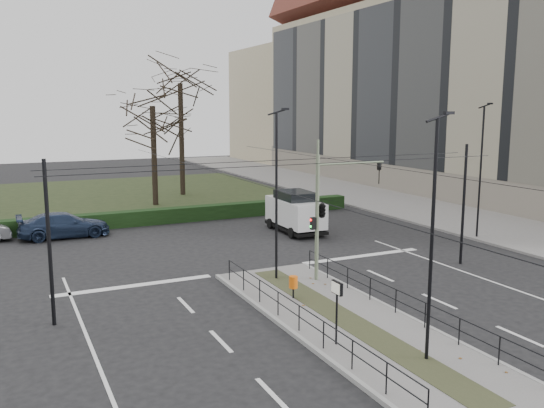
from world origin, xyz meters
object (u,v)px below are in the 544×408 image
Objects in this scene: streetlamp_median_far at (277,194)px; bare_tree_center at (180,92)px; streetlamp_median_near at (432,238)px; white_van at (295,211)px; traffic_light at (324,207)px; litter_bin at (293,282)px; info_panel at (337,295)px; bare_tree_near at (153,113)px; parked_car_third at (64,225)px; streetlamp_sidewalk at (481,170)px.

bare_tree_center is at bearing 82.09° from streetlamp_median_far.
streetlamp_median_near is 19.47m from white_van.
traffic_light reaches higher than litter_bin.
info_panel is at bearing -100.64° from litter_bin.
traffic_light is at bearing -26.34° from streetlamp_median_far.
bare_tree_near is at bearing -129.18° from bare_tree_center.
litter_bin is 31.09m from bare_tree_center.
info_panel is 0.20× the size of bare_tree_near.
parked_car_third is (-8.13, 23.14, -3.18)m from streetlamp_median_near.
traffic_light is at bearing 36.68° from litter_bin.
streetlamp_median_near is 0.99× the size of streetlamp_median_far.
parked_car_third is 0.41× the size of bare_tree_center.
info_panel is (-3.31, -6.50, -1.60)m from traffic_light.
streetlamp_median_near is at bearing -81.44° from litter_bin.
parked_car_third is (-7.10, 16.29, -0.02)m from litter_bin.
bare_tree_near is (-0.29, 32.10, 3.37)m from streetlamp_median_near.
info_panel is 0.16× the size of bare_tree_center.
streetlamp_median_near is at bearing -99.19° from traffic_light.
white_van is at bearing -108.59° from parked_car_third.
streetlamp_median_far is 27.64m from bare_tree_center.
parked_car_third is (-9.54, 14.48, -2.63)m from traffic_light.
parked_car_third is at bearing 113.56° from litter_bin.
streetlamp_median_near is at bearing -105.69° from white_van.
info_panel is 3.60m from streetlamp_median_near.
litter_bin is at bearing -101.94° from streetlamp_median_far.
streetlamp_sidewalk reaches higher than info_panel.
bare_tree_near is (-3.57, -4.39, -1.82)m from bare_tree_center.
streetlamp_median_far is 1.44× the size of parked_car_third.
streetlamp_sidewalk is 27.09m from bare_tree_center.
streetlamp_sidewalk is 25.07m from parked_car_third.
info_panel is at bearing -93.10° from bare_tree_near.
parked_car_third is at bearing -131.20° from bare_tree_near.
litter_bin is 0.18× the size of white_van.
streetlamp_median_far is at bearing 92.71° from streetlamp_median_near.
streetlamp_sidewalk is 0.76× the size of bare_tree_near.
bare_tree_near is at bearing 86.90° from info_panel.
info_panel is 21.90m from parked_car_third.
streetlamp_median_near is at bearing -160.34° from parked_car_third.
info_panel is 0.28× the size of streetlamp_median_near.
bare_tree_near is at bearing 89.59° from streetlamp_median_far.
streetlamp_median_far is at bearing -150.18° from parked_car_third.
bare_tree_center is (4.31, 29.63, 8.35)m from litter_bin.
litter_bin is at bearing -143.32° from traffic_light.
streetlamp_sidewalk reaches higher than streetlamp_median_far.
parked_car_third reaches higher than litter_bin.
white_van is 19.63m from bare_tree_center.
bare_tree_center is at bearing -40.25° from parked_car_third.
traffic_light is 6.17× the size of litter_bin.
white_van is at bearing 68.94° from traffic_light.
streetlamp_median_near is 37.00m from bare_tree_center.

